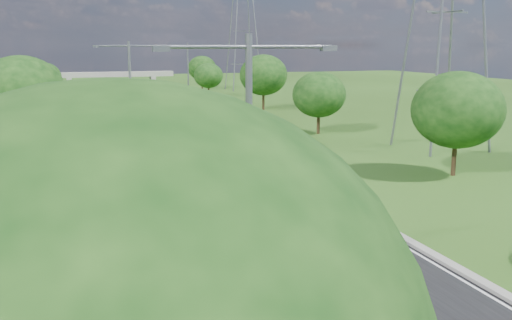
{
  "coord_description": "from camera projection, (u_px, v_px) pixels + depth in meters",
  "views": [
    {
      "loc": [
        -11.49,
        -4.95,
        9.65
      ],
      "look_at": [
        -0.96,
        26.23,
        3.0
      ],
      "focal_mm": 40.0,
      "sensor_mm": 36.0,
      "label": 1
    }
  ],
  "objects": [
    {
      "name": "speed_limit_sign",
      "position": [
        281.0,
        145.0,
        46.7
      ],
      "size": [
        0.55,
        0.09,
        2.4
      ],
      "color": "slate",
      "rests_on": "ground"
    },
    {
      "name": "road",
      "position": [
        162.0,
        123.0,
        71.4
      ],
      "size": [
        8.0,
        150.0,
        0.06
      ],
      "primitive_type": "cube",
      "color": "black",
      "rests_on": "ground"
    },
    {
      "name": "bus_inbound",
      "position": [
        163.0,
        121.0,
        62.84
      ],
      "size": [
        3.83,
        10.05,
        2.73
      ],
      "primitive_type": "imported",
      "rotation": [
        0.0,
        0.0,
        -0.16
      ],
      "color": "silver",
      "rests_on": "road"
    },
    {
      "name": "power_tower_far",
      "position": [
        243.0,
        24.0,
        122.29
      ],
      "size": [
        9.0,
        6.4,
        28.0
      ],
      "color": "slate",
      "rests_on": "ground"
    },
    {
      "name": "tree_re",
      "position": [
        208.0,
        76.0,
        106.73
      ],
      "size": [
        5.46,
        5.46,
        6.35
      ],
      "color": "black",
      "rests_on": "ground"
    },
    {
      "name": "tree_le",
      "position": [
        43.0,
        77.0,
        95.73
      ],
      "size": [
        5.88,
        5.88,
        6.84
      ],
      "color": "black",
      "rests_on": "ground"
    },
    {
      "name": "tree_rc",
      "position": [
        319.0,
        95.0,
        62.25
      ],
      "size": [
        5.88,
        5.88,
        6.84
      ],
      "color": "black",
      "rests_on": "ground"
    },
    {
      "name": "curb_left",
      "position": [
        127.0,
        124.0,
        70.06
      ],
      "size": [
        0.5,
        150.0,
        0.22
      ],
      "primitive_type": "cube",
      "color": "gray",
      "rests_on": "ground"
    },
    {
      "name": "streetlight_near_left",
      "position": [
        249.0,
        163.0,
        18.2
      ],
      "size": [
        5.9,
        0.25,
        10.0
      ],
      "color": "slate",
      "rests_on": "ground"
    },
    {
      "name": "bus_outbound",
      "position": [
        215.0,
        135.0,
        50.82
      ],
      "size": [
        3.02,
        12.15,
        3.37
      ],
      "primitive_type": "imported",
      "rotation": [
        0.0,
        0.0,
        3.13
      ],
      "color": "white",
      "rests_on": "road"
    },
    {
      "name": "tree_rd",
      "position": [
        263.0,
        75.0,
        84.98
      ],
      "size": [
        7.14,
        7.14,
        8.3
      ],
      "color": "black",
      "rests_on": "ground"
    },
    {
      "name": "tree_ld",
      "position": [
        17.0,
        83.0,
        72.53
      ],
      "size": [
        6.72,
        6.72,
        7.82
      ],
      "color": "black",
      "rests_on": "ground"
    },
    {
      "name": "streetlight_mid_left",
      "position": [
        131.0,
        89.0,
        48.85
      ],
      "size": [
        5.9,
        0.25,
        10.0
      ],
      "color": "slate",
      "rests_on": "ground"
    },
    {
      "name": "ground",
      "position": [
        171.0,
        130.0,
        65.84
      ],
      "size": [
        260.0,
        260.0,
        0.0
      ],
      "primitive_type": "plane",
      "color": "#294814",
      "rests_on": "ground"
    },
    {
      "name": "tree_rf",
      "position": [
        202.0,
        68.0,
        126.28
      ],
      "size": [
        6.3,
        6.3,
        7.33
      ],
      "color": "black",
      "rests_on": "ground"
    },
    {
      "name": "curb_right",
      "position": [
        195.0,
        121.0,
        72.72
      ],
      "size": [
        0.5,
        150.0,
        0.22
      ],
      "primitive_type": "cube",
      "color": "gray",
      "rests_on": "ground"
    },
    {
      "name": "tree_rb",
      "position": [
        457.0,
        110.0,
        42.01
      ],
      "size": [
        6.72,
        6.72,
        7.82
      ],
      "color": "black",
      "rests_on": "ground"
    },
    {
      "name": "tree_lc",
      "position": [
        22.0,
        92.0,
        50.75
      ],
      "size": [
        7.56,
        7.56,
        8.79
      ],
      "color": "black",
      "rests_on": "ground"
    },
    {
      "name": "overpass",
      "position": [
        112.0,
        75.0,
        139.66
      ],
      "size": [
        30.0,
        3.0,
        3.2
      ],
      "color": "gray",
      "rests_on": "ground"
    },
    {
      "name": "streetlight_far_right",
      "position": [
        188.0,
        71.0,
        83.26
      ],
      "size": [
        5.9,
        0.25,
        10.0
      ],
      "color": "slate",
      "rests_on": "ground"
    }
  ]
}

